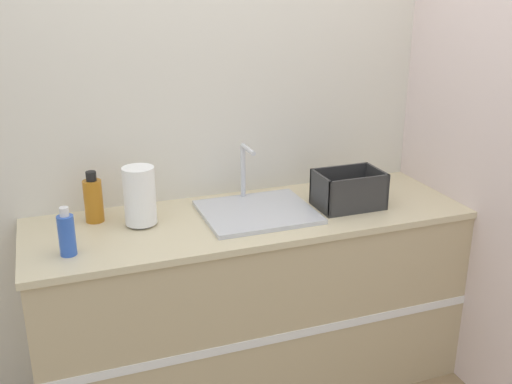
# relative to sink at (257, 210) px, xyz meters

# --- Properties ---
(wall_back) EXTENTS (4.38, 0.06, 2.60)m
(wall_back) POSITION_rel_sink_xyz_m (-0.03, 0.34, 0.39)
(wall_back) COLOR beige
(wall_back) RESTS_ON ground_plane
(wall_right) EXTENTS (0.06, 2.63, 2.60)m
(wall_right) POSITION_rel_sink_xyz_m (0.99, -0.01, 0.39)
(wall_right) COLOR silver
(wall_right) RESTS_ON ground_plane
(counter_cabinet) EXTENTS (2.01, 0.65, 0.90)m
(counter_cabinet) POSITION_rel_sink_xyz_m (-0.03, -0.01, -0.47)
(counter_cabinet) COLOR tan
(counter_cabinet) RESTS_ON ground_plane
(sink) EXTENTS (0.50, 0.44, 0.28)m
(sink) POSITION_rel_sink_xyz_m (0.00, 0.00, 0.00)
(sink) COLOR silver
(sink) RESTS_ON counter_cabinet
(paper_towel_roll) EXTENTS (0.14, 0.14, 0.26)m
(paper_towel_roll) POSITION_rel_sink_xyz_m (-0.52, 0.05, 0.12)
(paper_towel_roll) COLOR #4C4C51
(paper_towel_roll) RESTS_ON counter_cabinet
(dish_rack) EXTENTS (0.31, 0.21, 0.17)m
(dish_rack) POSITION_rel_sink_xyz_m (0.44, -0.06, 0.05)
(dish_rack) COLOR #2D2D2D
(dish_rack) RESTS_ON counter_cabinet
(bottle_amber) EXTENTS (0.08, 0.08, 0.23)m
(bottle_amber) POSITION_rel_sink_xyz_m (-0.71, 0.16, 0.08)
(bottle_amber) COLOR #B26B19
(bottle_amber) RESTS_ON counter_cabinet
(bottle_blue) EXTENTS (0.06, 0.06, 0.20)m
(bottle_blue) POSITION_rel_sink_xyz_m (-0.84, -0.15, 0.07)
(bottle_blue) COLOR #2D56B7
(bottle_blue) RESTS_ON counter_cabinet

